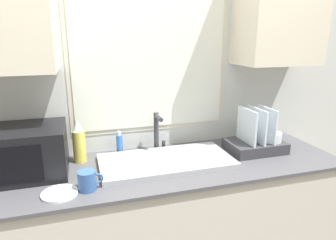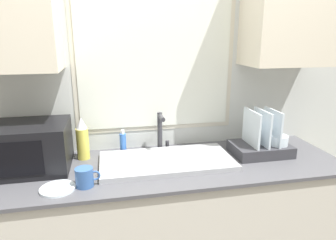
# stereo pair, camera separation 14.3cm
# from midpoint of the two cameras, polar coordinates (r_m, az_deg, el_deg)

# --- Properties ---
(countertop) EXTENTS (2.14, 0.66, 0.88)m
(countertop) POSITION_cam_midpoint_polar(r_m,az_deg,el_deg) (2.01, 1.69, -19.92)
(countertop) COLOR beige
(countertop) RESTS_ON ground_plane
(wall_back) EXTENTS (6.00, 0.38, 2.60)m
(wall_back) POSITION_cam_midpoint_polar(r_m,az_deg,el_deg) (1.94, -0.17, 9.75)
(wall_back) COLOR silver
(wall_back) RESTS_ON ground_plane
(sink_basin) EXTENTS (0.78, 0.39, 0.03)m
(sink_basin) POSITION_cam_midpoint_polar(r_m,az_deg,el_deg) (1.80, 2.04, -7.84)
(sink_basin) COLOR #9EA0A5
(sink_basin) RESTS_ON countertop
(faucet) EXTENTS (0.08, 0.14, 0.26)m
(faucet) POSITION_cam_midpoint_polar(r_m,az_deg,el_deg) (1.95, 0.73, -1.85)
(faucet) COLOR #333338
(faucet) RESTS_ON countertop
(microwave) EXTENTS (0.43, 0.36, 0.26)m
(microwave) POSITION_cam_midpoint_polar(r_m,az_deg,el_deg) (1.83, -22.96, -4.76)
(microwave) COLOR black
(microwave) RESTS_ON countertop
(dish_rack) EXTENTS (0.36, 0.25, 0.29)m
(dish_rack) POSITION_cam_midpoint_polar(r_m,az_deg,el_deg) (2.02, 19.46, -4.33)
(dish_rack) COLOR #333338
(dish_rack) RESTS_ON countertop
(spray_bottle) EXTENTS (0.08, 0.08, 0.26)m
(spray_bottle) POSITION_cam_midpoint_polar(r_m,az_deg,el_deg) (1.88, -13.89, -3.61)
(spray_bottle) COLOR #D8CC4C
(spray_bottle) RESTS_ON countertop
(soap_bottle) EXTENTS (0.04, 0.04, 0.15)m
(soap_bottle) POSITION_cam_midpoint_polar(r_m,az_deg,el_deg) (1.95, -6.49, -4.32)
(soap_bottle) COLOR blue
(soap_bottle) RESTS_ON countertop
(mug_near_sink) EXTENTS (0.12, 0.09, 0.10)m
(mug_near_sink) POSITION_cam_midpoint_polar(r_m,az_deg,el_deg) (1.56, -13.03, -10.63)
(mug_near_sink) COLOR #335999
(mug_near_sink) RESTS_ON countertop
(small_plate) EXTENTS (0.17, 0.17, 0.01)m
(small_plate) POSITION_cam_midpoint_polar(r_m,az_deg,el_deg) (1.59, -17.83, -12.39)
(small_plate) COLOR silver
(small_plate) RESTS_ON countertop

